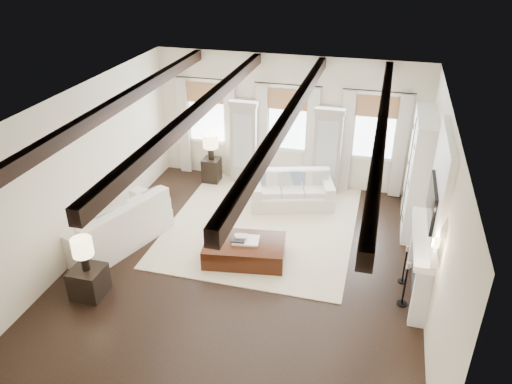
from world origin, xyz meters
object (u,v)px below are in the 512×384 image
(side_table_front, at_px, (89,282))
(side_table_back, at_px, (212,170))
(sofa_back, at_px, (291,192))
(sofa_left, at_px, (118,228))
(ottoman, at_px, (245,251))

(side_table_front, distance_m, side_table_back, 4.79)
(sofa_back, xyz_separation_m, side_table_back, (-2.19, 0.67, -0.02))
(side_table_front, bearing_deg, side_table_back, 82.94)
(sofa_left, xyz_separation_m, side_table_back, (0.86, 3.21, -0.08))
(sofa_left, distance_m, side_table_front, 1.57)
(sofa_back, bearing_deg, side_table_back, 162.95)
(ottoman, height_order, side_table_front, side_table_front)
(sofa_back, relative_size, side_table_front, 3.76)
(ottoman, height_order, side_table_back, side_table_back)
(sofa_back, relative_size, ottoman, 1.33)
(side_table_back, bearing_deg, side_table_front, -97.06)
(ottoman, distance_m, side_table_front, 2.89)
(side_table_front, relative_size, side_table_back, 0.87)
(sofa_back, height_order, sofa_left, sofa_left)
(sofa_back, distance_m, side_table_front, 4.94)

